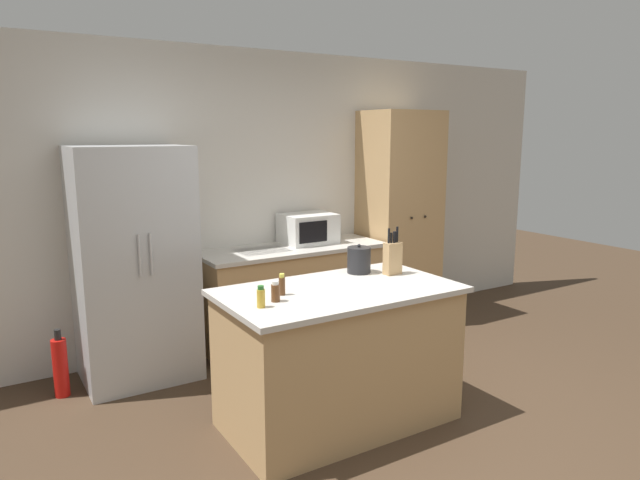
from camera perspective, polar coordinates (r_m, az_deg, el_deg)
The scene contains 13 objects.
ground_plane at distance 3.70m, azimuth 9.52°, elevation -20.11°, with size 14.00×14.00×0.00m, color #423021.
wall_back at distance 5.19m, azimuth -7.14°, elevation 4.14°, with size 7.20×0.06×2.60m.
refrigerator at distance 4.56m, azimuth -18.08°, elevation -2.38°, with size 0.84×0.69×1.79m.
back_counter at distance 5.18m, azimuth -2.80°, elevation -5.44°, with size 1.68×0.63×0.89m.
pantry_cabinet at distance 5.75m, azimuth 7.92°, elevation 2.22°, with size 0.71×0.58×2.09m.
kitchen_island at distance 3.78m, azimuth 1.85°, elevation -11.49°, with size 1.51×0.86×0.91m.
microwave at distance 5.23m, azimuth -1.22°, elevation 1.18°, with size 0.47×0.39×0.27m.
knife_block at distance 3.98m, azimuth 7.27°, elevation -1.73°, with size 0.12×0.07×0.33m.
spice_bottle_tall_dark at distance 3.47m, azimuth -3.82°, elevation -4.52°, with size 0.04×0.04×0.13m.
spice_bottle_short_red at distance 3.34m, azimuth -4.47°, elevation -5.20°, with size 0.05×0.05×0.12m.
spice_bottle_amber_oil at distance 3.24m, azimuth -5.93°, elevation -5.72°, with size 0.05×0.05×0.13m.
kettle at distance 4.01m, azimuth 3.91°, elevation -2.01°, with size 0.16×0.16×0.21m.
fire_extinguisher at distance 4.61m, azimuth -24.53°, elevation -11.46°, with size 0.11×0.11×0.50m.
Camera 1 is at (-2.12, -2.37, 1.89)m, focal length 32.00 mm.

